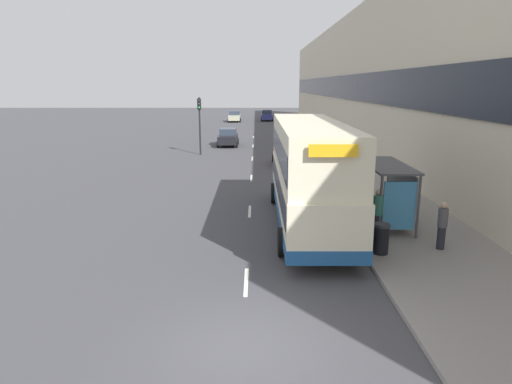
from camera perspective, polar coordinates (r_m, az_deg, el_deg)
ground_plane at (r=10.77m, az=-1.78°, el=-19.04°), size 220.00×220.00×0.00m
pavement at (r=48.34m, az=7.30°, el=6.39°), size 5.00×93.00×0.14m
terrace_facade at (r=48.68m, az=12.30°, el=13.43°), size 3.10×93.00×12.33m
lane_mark_0 at (r=13.91m, az=-1.36°, el=-11.16°), size 0.12×2.00×0.01m
lane_mark_1 at (r=21.27m, az=-0.92°, el=-2.43°), size 0.12×2.00×0.01m
lane_mark_2 at (r=28.87m, az=-0.71°, el=1.76°), size 0.12×2.00×0.01m
lane_mark_3 at (r=36.56m, az=-0.59°, el=4.20°), size 0.12×2.00×0.01m
lane_mark_4 at (r=44.29m, az=-0.51°, el=5.79°), size 0.12×2.00×0.01m
lane_mark_5 at (r=52.05m, az=-0.45°, el=6.91°), size 0.12×2.00×0.01m
bus_shelter at (r=19.13m, az=16.52°, el=1.00°), size 1.60×4.20×2.48m
double_decker_bus_near at (r=18.76m, az=6.55°, el=2.51°), size 2.85×11.21×4.30m
car_0 at (r=33.81m, az=3.76°, el=4.95°), size 2.09×3.85×1.82m
car_1 at (r=73.62m, az=-2.83°, el=9.41°), size 1.98×3.86×1.72m
car_2 at (r=75.59m, az=1.23°, el=9.55°), size 1.95×4.05×1.81m
car_3 at (r=44.39m, az=-3.64°, el=6.85°), size 1.96×4.08×1.66m
pedestrian_at_shelter at (r=17.62m, az=14.84°, el=-2.54°), size 0.37×0.37×1.87m
pedestrian_1 at (r=20.02m, az=12.05°, el=-0.71°), size 0.34×0.34×1.73m
pedestrian_2 at (r=17.12m, az=22.13°, el=-3.86°), size 0.33×0.33×1.69m
litter_bin at (r=16.12m, az=15.26°, el=-5.62°), size 0.55×0.55×1.05m
traffic_light_far_kerb at (r=38.63m, az=-7.20°, el=9.36°), size 0.30×0.32×4.76m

